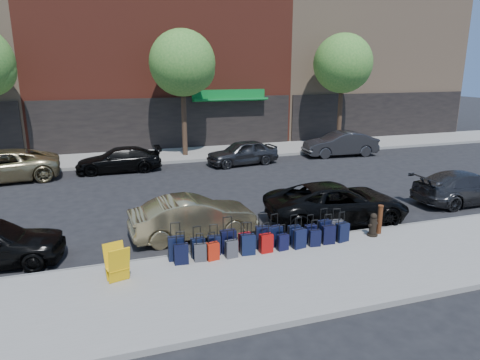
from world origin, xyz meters
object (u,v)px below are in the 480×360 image
object	(u,v)px
tree_center	(185,65)
car_far_2	(242,152)
tree_right	(345,65)
car_far_1	(119,160)
display_rack	(117,263)
car_near_2	(337,203)
fire_hydrant	(373,225)
bollard	(380,219)
suitcase_front_5	(263,237)
car_near_3	(465,187)
car_far_3	(340,144)
car_near_1	(193,217)

from	to	relation	value
tree_center	car_far_2	world-z (taller)	tree_center
tree_right	car_far_1	xyz separation A→B (m)	(-14.62, -2.55, -4.78)
tree_center	car_far_1	bearing A→B (deg)	-148.24
display_rack	car_near_2	xyz separation A→B (m)	(7.53, 2.33, 0.09)
tree_center	tree_right	bearing A→B (deg)	0.00
fire_hydrant	bollard	world-z (taller)	bollard
car_near_2	car_far_2	distance (m)	9.74
car_far_2	suitcase_front_5	bearing A→B (deg)	-23.23
suitcase_front_5	car_near_3	xyz separation A→B (m)	(9.42, 1.94, 0.17)
fire_hydrant	car_near_3	distance (m)	6.18
car_near_2	tree_right	bearing A→B (deg)	-25.81
display_rack	car_far_3	world-z (taller)	car_far_3
tree_right	car_far_3	distance (m)	5.52
suitcase_front_5	car_far_3	bearing A→B (deg)	61.67
car_near_1	car_far_1	bearing A→B (deg)	6.81
car_near_2	car_far_1	bearing A→B (deg)	39.69
suitcase_front_5	car_far_3	world-z (taller)	car_far_3
suitcase_front_5	car_near_3	size ratio (longest dim) A/B	0.24
suitcase_front_5	car_near_1	world-z (taller)	car_near_1
fire_hydrant	car_near_1	xyz separation A→B (m)	(-5.31, 2.03, 0.17)
fire_hydrant	tree_center	bearing A→B (deg)	84.54
display_rack	car_far_2	world-z (taller)	car_far_2
tree_right	bollard	bearing A→B (deg)	-116.51
bollard	car_near_2	size ratio (longest dim) A/B	0.19
car_near_3	car_near_1	bearing A→B (deg)	90.54
car_far_2	car_near_2	bearing A→B (deg)	-6.36
tree_right	car_near_1	bearing A→B (deg)	-135.75
car_far_1	car_far_3	xyz separation A→B (m)	(13.09, 0.02, 0.11)
car_near_3	car_far_1	xyz separation A→B (m)	(-12.93, 9.80, -0.01)
bollard	car_near_2	xyz separation A→B (m)	(-0.55, 1.70, 0.06)
tree_right	tree_center	bearing A→B (deg)	180.00
tree_right	suitcase_front_5	size ratio (longest dim) A/B	6.93
suitcase_front_5	car_far_3	size ratio (longest dim) A/B	0.23
tree_center	car_far_3	size ratio (longest dim) A/B	1.62
tree_center	fire_hydrant	distance (m)	15.60
car_far_2	car_far_3	size ratio (longest dim) A/B	0.89
bollard	car_far_1	bearing A→B (deg)	122.11
display_rack	suitcase_front_5	bearing A→B (deg)	-5.80
tree_right	car_near_3	bearing A→B (deg)	-97.80
car_far_2	car_far_1	bearing A→B (deg)	-101.34
tree_right	display_rack	distance (m)	21.95
display_rack	tree_center	bearing A→B (deg)	56.57
car_far_2	car_near_1	bearing A→B (deg)	-34.66
display_rack	car_far_1	xyz separation A→B (m)	(0.65, 12.48, 0.02)
display_rack	car_near_1	size ratio (longest dim) A/B	0.23
bollard	car_near_3	bearing A→B (deg)	20.43
display_rack	car_far_3	distance (m)	18.58
tree_right	car_near_2	distance (m)	15.60
tree_right	car_far_2	xyz separation A→B (m)	(-7.98, -2.96, -4.73)
tree_center	car_near_2	size ratio (longest dim) A/B	1.45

